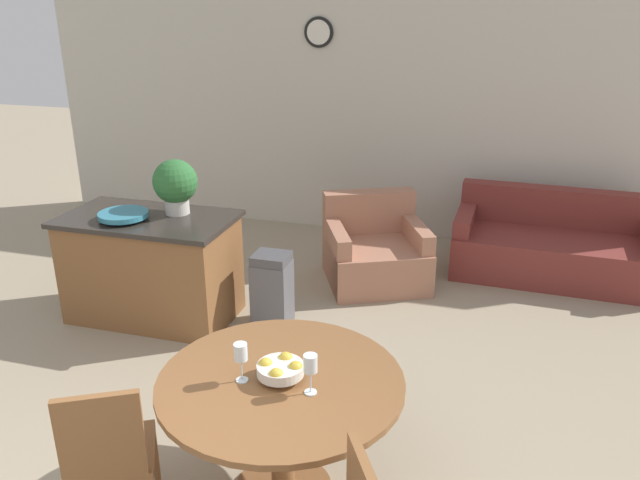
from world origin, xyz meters
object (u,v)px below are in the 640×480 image
at_px(kitchen_island, 152,267).
at_px(trash_bin, 272,290).
at_px(wine_glass_left, 241,354).
at_px(couch, 553,248).
at_px(teal_bowl, 123,215).
at_px(wine_glass_right, 310,365).
at_px(dining_chair_near_left, 108,453).
at_px(fruit_bowl, 281,369).
at_px(dining_table, 281,406).
at_px(potted_plant, 175,184).
at_px(armchair, 375,253).

bearing_deg(kitchen_island, trash_bin, 7.54).
distance_m(wine_glass_left, couch, 4.05).
height_order(wine_glass_left, kitchen_island, wine_glass_left).
bearing_deg(teal_bowl, kitchen_island, 41.69).
distance_m(wine_glass_left, teal_bowl, 2.35).
xyz_separation_m(wine_glass_right, teal_bowl, (-2.06, 1.62, 0.04)).
height_order(dining_chair_near_left, teal_bowl, teal_bowl).
bearing_deg(fruit_bowl, dining_table, -134.28).
xyz_separation_m(fruit_bowl, kitchen_island, (-1.74, 1.67, -0.35)).
bearing_deg(teal_bowl, couch, 29.82).
height_order(wine_glass_right, kitchen_island, wine_glass_right).
bearing_deg(potted_plant, trash_bin, -0.96).
distance_m(wine_glass_right, teal_bowl, 2.63).
height_order(dining_chair_near_left, armchair, dining_chair_near_left).
relative_size(wine_glass_right, teal_bowl, 0.54).
height_order(wine_glass_left, wine_glass_right, same).
xyz_separation_m(trash_bin, couch, (2.29, 1.72, -0.03)).
relative_size(dining_table, wine_glass_left, 5.97).
distance_m(wine_glass_left, wine_glass_right, 0.37).
bearing_deg(couch, dining_table, -111.57).
bearing_deg(couch, dining_chair_near_left, -117.38).
height_order(trash_bin, armchair, armchair).
relative_size(teal_bowl, couch, 0.21).
height_order(fruit_bowl, wine_glass_right, wine_glass_right).
bearing_deg(trash_bin, dining_table, -68.19).
height_order(dining_chair_near_left, couch, dining_chair_near_left).
xyz_separation_m(fruit_bowl, trash_bin, (-0.72, 1.81, -0.49)).
bearing_deg(wine_glass_left, dining_table, 20.54).
bearing_deg(wine_glass_right, dining_chair_near_left, -155.77).
distance_m(wine_glass_left, trash_bin, 2.04).
bearing_deg(armchair, dining_table, -113.30).
distance_m(dining_table, trash_bin, 1.96).
height_order(fruit_bowl, armchair, fruit_bowl).
distance_m(teal_bowl, couch, 4.03).
height_order(dining_table, teal_bowl, teal_bowl).
distance_m(dining_chair_near_left, wine_glass_right, 1.08).
height_order(teal_bowl, couch, teal_bowl).
xyz_separation_m(fruit_bowl, wine_glass_left, (-0.18, -0.07, 0.10)).
relative_size(potted_plant, armchair, 0.38).
distance_m(fruit_bowl, trash_bin, 2.01).
bearing_deg(potted_plant, kitchen_island, -143.62).
bearing_deg(dining_table, wine_glass_right, -21.76).
bearing_deg(trash_bin, dining_chair_near_left, -90.08).
height_order(dining_chair_near_left, wine_glass_left, wine_glass_left).
bearing_deg(teal_bowl, fruit_bowl, -39.53).
xyz_separation_m(teal_bowl, trash_bin, (1.16, 0.26, -0.63)).
xyz_separation_m(trash_bin, armchair, (0.64, 1.10, -0.03)).
relative_size(wine_glass_left, wine_glass_right, 1.00).
bearing_deg(potted_plant, armchair, 36.71).
relative_size(wine_glass_left, armchair, 0.18).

